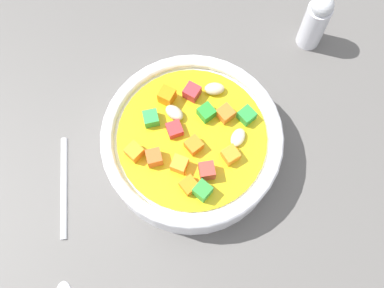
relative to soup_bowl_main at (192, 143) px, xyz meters
The scene contains 4 objects.
ground_plane 4.25cm from the soup_bowl_main, 86.15° to the right, with size 140.00×140.00×2.00cm, color #565451.
soup_bowl_main is the anchor object (origin of this frame).
spoon 18.00cm from the soup_bowl_main, 65.88° to the right, with size 20.83×3.31×0.81cm.
pepper_shaker 21.73cm from the soup_bowl_main, 125.49° to the left, with size 3.07×3.07×9.16cm.
Camera 1 is at (17.74, -3.11, 55.63)cm, focal length 45.07 mm.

